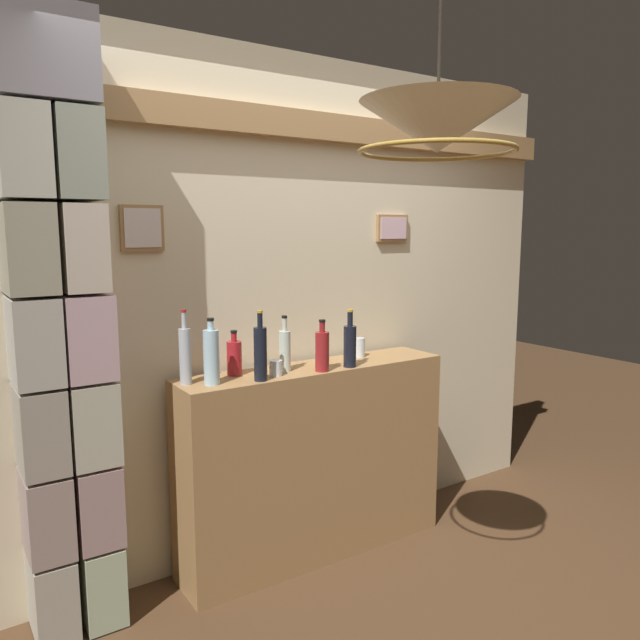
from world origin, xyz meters
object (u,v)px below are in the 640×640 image
Objects in this scene: liquor_bottle_amaro at (260,352)px; glass_tumbler_rocks at (276,368)px; liquor_bottle_tequila at (234,357)px; pendant_lamp at (437,129)px; liquor_bottle_port at (185,355)px; glass_tumbler_highball at (360,347)px; liquor_bottle_rye at (285,350)px; liquor_bottle_rum at (211,356)px; liquor_bottle_scotch at (350,344)px; liquor_bottle_vermouth at (322,350)px.

glass_tumbler_rocks is at bearing 23.28° from liquor_bottle_amaro.
liquor_bottle_tequila is 1.45m from pendant_lamp.
liquor_bottle_port reaches higher than glass_tumbler_highball.
liquor_bottle_port is 0.62× the size of pendant_lamp.
pendant_lamp reaches higher than liquor_bottle_rye.
liquor_bottle_rum reaches higher than glass_tumbler_rocks.
liquor_bottle_scotch is (0.57, -0.17, 0.03)m from liquor_bottle_tequila.
liquor_bottle_amaro is (-0.19, -0.10, 0.02)m from liquor_bottle_rye.
liquor_bottle_tequila is at bearing 142.60° from glass_tumbler_rocks.
liquor_bottle_tequila is 0.21m from glass_tumbler_rocks.
liquor_bottle_vermouth is at bearing -154.77° from glass_tumbler_highball.
pendant_lamp is (0.47, -0.93, 0.92)m from liquor_bottle_rum.
liquor_bottle_rye is 1.36m from pendant_lamp.
liquor_bottle_rye is 0.41m from liquor_bottle_rum.
liquor_bottle_amaro reaches higher than liquor_bottle_rye.
liquor_bottle_port is at bearing 168.94° from liquor_bottle_vermouth.
liquor_bottle_port is (-0.32, 0.13, 0.00)m from liquor_bottle_amaro.
pendant_lamp is at bearing -60.63° from liquor_bottle_port.
liquor_bottle_rum is at bearing -173.14° from glass_tumbler_highball.
liquor_bottle_port is at bearing 171.24° from liquor_bottle_scotch.
pendant_lamp reaches higher than liquor_bottle_tequila.
liquor_bottle_rye is at bearing 34.37° from glass_tumbler_rocks.
liquor_bottle_amaro is at bearing -22.42° from liquor_bottle_port.
liquor_bottle_rye is 0.34m from liquor_bottle_scotch.
liquor_bottle_vermouth is at bearing -179.68° from liquor_bottle_scotch.
liquor_bottle_rye is 0.91× the size of liquor_bottle_rum.
pendant_lamp is (0.56, -1.00, 0.91)m from liquor_bottle_port.
liquor_bottle_rye is 0.13m from glass_tumbler_rocks.
liquor_bottle_rye reaches higher than liquor_bottle_vermouth.
liquor_bottle_vermouth is 0.85× the size of liquor_bottle_rum.
liquor_bottle_amaro reaches higher than glass_tumbler_highball.
liquor_bottle_rye reaches higher than glass_tumbler_rocks.
liquor_bottle_amaro is 1.29m from pendant_lamp.
liquor_bottle_port is 1.03m from glass_tumbler_highball.
liquor_bottle_tequila is 0.66× the size of liquor_bottle_amaro.
glass_tumbler_highball is (0.52, 0.07, -0.06)m from liquor_bottle_rye.
liquor_bottle_amaro is (-0.35, -0.00, 0.03)m from liquor_bottle_vermouth.
glass_tumbler_highball is (0.19, 0.17, -0.06)m from liquor_bottle_scotch.
liquor_bottle_tequila is 0.77m from glass_tumbler_highball.
liquor_bottle_tequila is at bearing 8.03° from liquor_bottle_port.
liquor_bottle_scotch is at bearing -16.15° from liquor_bottle_tequila.
liquor_bottle_amaro is 0.60× the size of pendant_lamp.
liquor_bottle_amaro reaches higher than liquor_bottle_vermouth.
glass_tumbler_rocks is (0.16, -0.12, -0.05)m from liquor_bottle_tequila.
liquor_bottle_tequila is at bearing 107.92° from liquor_bottle_amaro.
liquor_bottle_amaro is 0.52m from liquor_bottle_scotch.
liquor_bottle_vermouth is 0.93× the size of liquor_bottle_rye.
liquor_bottle_vermouth is at bearing -33.39° from liquor_bottle_rye.
liquor_bottle_vermouth reaches higher than liquor_bottle_tequila.
liquor_bottle_tequila is at bearing 163.85° from liquor_bottle_scotch.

